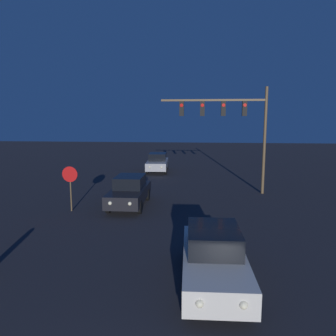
{
  "coord_description": "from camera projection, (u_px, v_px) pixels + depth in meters",
  "views": [
    {
      "loc": [
        1.39,
        -2.74,
        4.7
      ],
      "look_at": [
        0.0,
        11.91,
        2.43
      ],
      "focal_mm": 35.0,
      "sensor_mm": 36.0,
      "label": 1
    }
  ],
  "objects": [
    {
      "name": "traffic_signal_mast",
      "position": [
        231.0,
        119.0,
        20.03
      ],
      "size": [
        6.46,
        0.3,
        6.54
      ],
      "color": "brown",
      "rests_on": "ground_plane"
    },
    {
      "name": "car_near",
      "position": [
        214.0,
        257.0,
        9.23
      ],
      "size": [
        1.87,
        4.5,
        1.61
      ],
      "rotation": [
        0.0,
        0.0,
        3.17
      ],
      "color": "beige",
      "rests_on": "ground_plane"
    },
    {
      "name": "car_mid",
      "position": [
        129.0,
        191.0,
        17.51
      ],
      "size": [
        1.79,
        4.47,
        1.61
      ],
      "rotation": [
        0.0,
        0.0,
        3.15
      ],
      "color": "black",
      "rests_on": "ground_plane"
    },
    {
      "name": "car_far",
      "position": [
        158.0,
        162.0,
        28.74
      ],
      "size": [
        1.93,
        4.52,
        1.61
      ],
      "rotation": [
        0.0,
        0.0,
        3.19
      ],
      "color": "#99999E",
      "rests_on": "ground_plane"
    },
    {
      "name": "stop_sign",
      "position": [
        70.0,
        180.0,
        16.4
      ],
      "size": [
        0.79,
        0.07,
        2.29
      ],
      "color": "brown",
      "rests_on": "ground_plane"
    }
  ]
}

